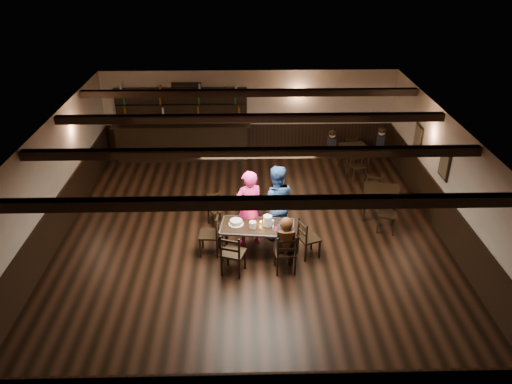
{
  "coord_description": "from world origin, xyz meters",
  "views": [
    {
      "loc": [
        -0.15,
        -9.89,
        6.42
      ],
      "look_at": [
        0.09,
        0.2,
        1.11
      ],
      "focal_mm": 35.0,
      "sensor_mm": 36.0,
      "label": 1
    }
  ],
  "objects_px": {
    "chair_near_right": "(286,251)",
    "dining_table": "(257,229)",
    "man_blue": "(275,203)",
    "bar_counter": "(183,136)",
    "woman_pink": "(249,209)",
    "chair_near_left": "(232,252)",
    "cake": "(236,222)"
  },
  "relations": [
    {
      "from": "dining_table",
      "to": "bar_counter",
      "type": "relative_size",
      "value": 0.4
    },
    {
      "from": "chair_near_right",
      "to": "man_blue",
      "type": "distance_m",
      "value": 1.45
    },
    {
      "from": "chair_near_right",
      "to": "man_blue",
      "type": "xyz_separation_m",
      "value": [
        -0.14,
        1.4,
        0.37
      ]
    },
    {
      "from": "cake",
      "to": "bar_counter",
      "type": "bearing_deg",
      "value": 107.92
    },
    {
      "from": "chair_near_right",
      "to": "bar_counter",
      "type": "relative_size",
      "value": 0.22
    },
    {
      "from": "chair_near_right",
      "to": "woman_pink",
      "type": "bearing_deg",
      "value": 123.58
    },
    {
      "from": "man_blue",
      "to": "bar_counter",
      "type": "height_order",
      "value": "bar_counter"
    },
    {
      "from": "chair_near_left",
      "to": "man_blue",
      "type": "height_order",
      "value": "man_blue"
    },
    {
      "from": "chair_near_left",
      "to": "bar_counter",
      "type": "bearing_deg",
      "value": 105.03
    },
    {
      "from": "man_blue",
      "to": "cake",
      "type": "height_order",
      "value": "man_blue"
    },
    {
      "from": "man_blue",
      "to": "chair_near_right",
      "type": "bearing_deg",
      "value": 94.75
    },
    {
      "from": "man_blue",
      "to": "woman_pink",
      "type": "bearing_deg",
      "value": 21.84
    },
    {
      "from": "bar_counter",
      "to": "chair_near_right",
      "type": "bearing_deg",
      "value": -65.62
    },
    {
      "from": "chair_near_left",
      "to": "dining_table",
      "type": "bearing_deg",
      "value": 52.61
    },
    {
      "from": "cake",
      "to": "woman_pink",
      "type": "bearing_deg",
      "value": 53.95
    },
    {
      "from": "chair_near_right",
      "to": "man_blue",
      "type": "bearing_deg",
      "value": 95.79
    },
    {
      "from": "dining_table",
      "to": "woman_pink",
      "type": "xyz_separation_m",
      "value": [
        -0.18,
        0.46,
        0.25
      ]
    },
    {
      "from": "chair_near_right",
      "to": "dining_table",
      "type": "bearing_deg",
      "value": 130.31
    },
    {
      "from": "dining_table",
      "to": "chair_near_right",
      "type": "height_order",
      "value": "chair_near_right"
    },
    {
      "from": "woman_pink",
      "to": "man_blue",
      "type": "xyz_separation_m",
      "value": [
        0.61,
        0.26,
        -0.01
      ]
    },
    {
      "from": "man_blue",
      "to": "cake",
      "type": "bearing_deg",
      "value": 34.68
    },
    {
      "from": "cake",
      "to": "chair_near_right",
      "type": "bearing_deg",
      "value": -36.16
    },
    {
      "from": "chair_near_left",
      "to": "cake",
      "type": "distance_m",
      "value": 0.82
    },
    {
      "from": "bar_counter",
      "to": "man_blue",
      "type": "bearing_deg",
      "value": -60.83
    },
    {
      "from": "woman_pink",
      "to": "bar_counter",
      "type": "distance_m",
      "value": 5.34
    },
    {
      "from": "dining_table",
      "to": "bar_counter",
      "type": "bearing_deg",
      "value": 111.98
    },
    {
      "from": "chair_near_right",
      "to": "cake",
      "type": "distance_m",
      "value": 1.31
    },
    {
      "from": "woman_pink",
      "to": "man_blue",
      "type": "bearing_deg",
      "value": -178.19
    },
    {
      "from": "cake",
      "to": "bar_counter",
      "type": "xyz_separation_m",
      "value": [
        -1.73,
        5.33,
        -0.07
      ]
    },
    {
      "from": "man_blue",
      "to": "bar_counter",
      "type": "xyz_separation_m",
      "value": [
        -2.62,
        4.69,
        -0.19
      ]
    },
    {
      "from": "woman_pink",
      "to": "chair_near_right",
      "type": "bearing_deg",
      "value": 102.51
    },
    {
      "from": "chair_near_left",
      "to": "bar_counter",
      "type": "distance_m",
      "value": 6.34
    }
  ]
}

